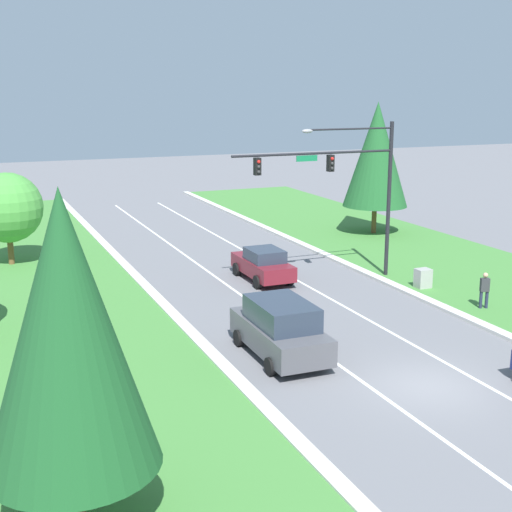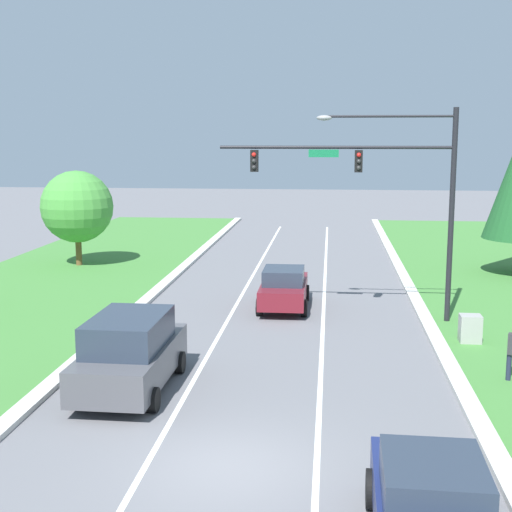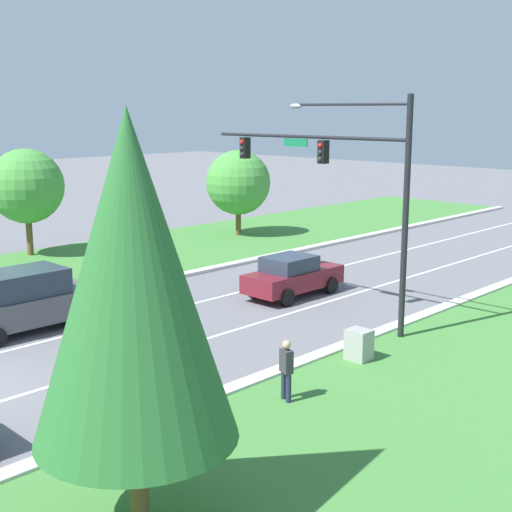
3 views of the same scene
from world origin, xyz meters
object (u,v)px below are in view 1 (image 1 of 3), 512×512
traffic_signal_mast (347,176)px  conifer_far_right_tree (377,155)px  burgundy_sedan (263,264)px  utility_cabinet (423,279)px  conifer_mid_left_tree (67,332)px  oak_far_left_tree (7,208)px  pedestrian (484,289)px  graphite_suv (280,329)px

traffic_signal_mast → conifer_far_right_tree: bearing=51.2°
traffic_signal_mast → burgundy_sedan: (-3.73, 1.67, -4.46)m
utility_cabinet → conifer_mid_left_tree: conifer_mid_left_tree is taller
traffic_signal_mast → conifer_mid_left_tree: traffic_signal_mast is taller
oak_far_left_tree → conifer_far_right_tree: bearing=-0.8°
pedestrian → traffic_signal_mast: bearing=-43.7°
traffic_signal_mast → utility_cabinet: traffic_signal_mast is taller
oak_far_left_tree → conifer_mid_left_tree: bearing=-91.1°
traffic_signal_mast → pedestrian: 8.54m
traffic_signal_mast → conifer_mid_left_tree: 22.41m
burgundy_sedan → conifer_mid_left_tree: conifer_mid_left_tree is taller
graphite_suv → pedestrian: bearing=9.4°
traffic_signal_mast → conifer_mid_left_tree: (-15.73, -15.95, -0.67)m
pedestrian → conifer_mid_left_tree: conifer_mid_left_tree is taller
graphite_suv → conifer_far_right_tree: conifer_far_right_tree is taller
traffic_signal_mast → conifer_mid_left_tree: bearing=-134.6°
graphite_suv → pedestrian: (10.56, 1.61, -0.12)m
graphite_suv → conifer_far_right_tree: bearing=50.5°
pedestrian → oak_far_left_tree: oak_far_left_tree is taller
graphite_suv → conifer_far_right_tree: size_ratio=0.57×
burgundy_sedan → conifer_mid_left_tree: (-12.00, -17.61, 3.79)m
burgundy_sedan → utility_cabinet: 7.89m
traffic_signal_mast → utility_cabinet: (2.80, -2.77, -4.80)m
burgundy_sedan → graphite_suv: 10.47m
traffic_signal_mast → burgundy_sedan: traffic_signal_mast is taller
pedestrian → conifer_far_right_tree: 17.30m
burgundy_sedan → conifer_mid_left_tree: 21.65m
graphite_suv → conifer_mid_left_tree: 12.02m
burgundy_sedan → graphite_suv: graphite_suv is taller
conifer_mid_left_tree → pedestrian: bearing=26.3°
burgundy_sedan → conifer_far_right_tree: conifer_far_right_tree is taller
burgundy_sedan → pedestrian: bearing=-49.8°
burgundy_sedan → graphite_suv: bearing=-110.1°
burgundy_sedan → oak_far_left_tree: oak_far_left_tree is taller
graphite_suv → conifer_mid_left_tree: (-8.45, -7.77, 3.57)m
utility_cabinet → traffic_signal_mast: bearing=135.3°
conifer_far_right_tree → oak_far_left_tree: conifer_far_right_tree is taller
utility_cabinet → oak_far_left_tree: size_ratio=0.20×
traffic_signal_mast → conifer_far_right_tree: size_ratio=0.99×
traffic_signal_mast → pedestrian: (3.28, -6.56, -4.36)m
utility_cabinet → conifer_far_right_tree: conifer_far_right_tree is taller
burgundy_sedan → pedestrian: pedestrian is taller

